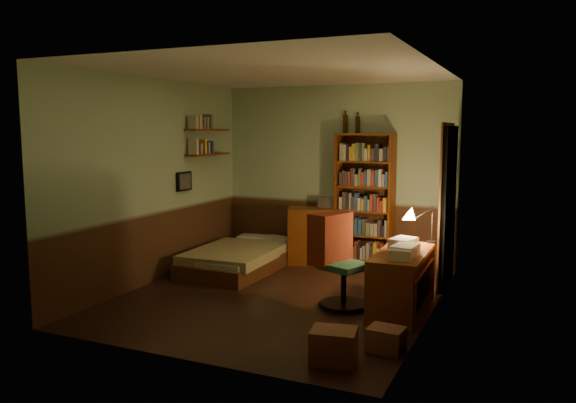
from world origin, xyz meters
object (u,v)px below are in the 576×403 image
at_px(mini_stereo, 329,202).
at_px(office_chair, 344,267).
at_px(desk_lamp, 432,220).
at_px(desk, 402,282).
at_px(dresser, 320,235).
at_px(cardboard_box_a, 334,346).
at_px(cardboard_box_b, 386,340).
at_px(bookshelf, 364,201).
at_px(bed, 241,250).

xyz_separation_m(mini_stereo, office_chair, (0.88, -1.99, -0.43)).
bearing_deg(desk_lamp, office_chair, -137.55).
relative_size(desk, office_chair, 1.33).
distance_m(dresser, mini_stereo, 0.51).
xyz_separation_m(desk, desk_lamp, (0.20, 0.62, 0.60)).
bearing_deg(cardboard_box_a, cardboard_box_b, 49.53).
relative_size(mini_stereo, desk_lamp, 0.51).
xyz_separation_m(desk_lamp, cardboard_box_b, (-0.08, -1.77, -0.82)).
relative_size(bookshelf, desk, 1.55).
relative_size(desk, cardboard_box_b, 4.02).
relative_size(bookshelf, desk_lamp, 3.54).
relative_size(desk_lamp, cardboard_box_b, 1.76).
relative_size(bed, desk, 1.52).
height_order(office_chair, cardboard_box_a, office_chair).
height_order(desk, cardboard_box_a, desk).
height_order(mini_stereo, office_chair, mini_stereo).
distance_m(bookshelf, cardboard_box_a, 3.55).
relative_size(mini_stereo, desk, 0.23).
distance_m(bed, dresser, 1.20).
distance_m(dresser, desk, 2.36).
xyz_separation_m(bookshelf, office_chair, (0.34, -1.95, -0.49)).
distance_m(bookshelf, office_chair, 2.03).
xyz_separation_m(desk_lamp, cardboard_box_a, (-0.43, -2.18, -0.79)).
bearing_deg(bed, desk_lamp, -5.56).
bearing_deg(cardboard_box_b, desk_lamp, 87.50).
bearing_deg(desk, mini_stereo, 127.79).
distance_m(mini_stereo, cardboard_box_a, 3.73).
bearing_deg(desk_lamp, dresser, 148.16).
distance_m(bookshelf, desk, 2.15).
height_order(dresser, office_chair, office_chair).
bearing_deg(dresser, cardboard_box_b, -79.80).
height_order(cardboard_box_a, cardboard_box_b, cardboard_box_a).
relative_size(office_chair, cardboard_box_a, 2.45).
relative_size(cardboard_box_a, cardboard_box_b, 1.24).
xyz_separation_m(bookshelf, cardboard_box_b, (1.08, -2.97, -0.84)).
bearing_deg(mini_stereo, desk_lamp, -28.14).
relative_size(bed, dresser, 2.02).
height_order(office_chair, cardboard_box_b, office_chair).
bearing_deg(dresser, bookshelf, -13.05).
relative_size(bed, office_chair, 2.02).
bearing_deg(cardboard_box_b, mini_stereo, 118.28).
xyz_separation_m(desk_lamp, office_chair, (-0.81, -0.74, -0.46)).
relative_size(dresser, office_chair, 1.00).
bearing_deg(cardboard_box_b, cardboard_box_a, -130.47).
bearing_deg(desk, bookshelf, 116.67).
bearing_deg(cardboard_box_a, bed, 132.07).
bearing_deg(office_chair, cardboard_box_b, -33.63).
height_order(bookshelf, desk, bookshelf).
xyz_separation_m(bookshelf, cardboard_box_a, (0.73, -3.38, -0.81)).
xyz_separation_m(bed, desk, (2.48, -0.94, 0.05)).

